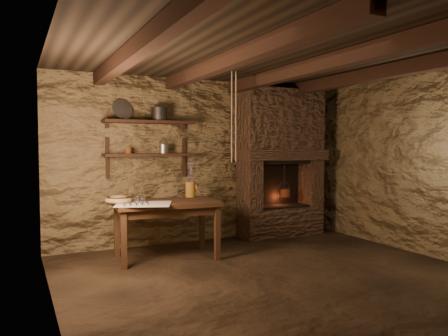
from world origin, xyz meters
name	(u,v)px	position (x,y,z in m)	size (l,w,h in m)	color
floor	(273,275)	(0.00, 0.00, 0.00)	(4.50, 4.50, 0.00)	black
back_wall	(202,161)	(0.00, 2.00, 1.20)	(4.50, 0.04, 2.40)	brown
front_wall	(434,180)	(0.00, -2.00, 1.20)	(4.50, 0.04, 2.40)	brown
left_wall	(52,172)	(-2.25, 0.00, 1.20)	(0.04, 4.00, 2.40)	brown
right_wall	(420,163)	(2.25, 0.00, 1.20)	(0.04, 4.00, 2.40)	brown
ceiling	(274,55)	(0.00, 0.00, 2.40)	(4.50, 4.00, 0.04)	black
beam_far_left	(136,50)	(-1.50, 0.00, 2.31)	(0.14, 3.95, 0.16)	black
beam_mid_left	(233,59)	(-0.50, 0.00, 2.31)	(0.14, 3.95, 0.16)	black
beam_mid_right	(312,67)	(0.50, 0.00, 2.31)	(0.14, 3.95, 0.16)	black
beam_far_right	(379,73)	(1.50, 0.00, 2.31)	(0.14, 3.95, 0.16)	black
shelf_lower	(150,155)	(-0.85, 1.84, 1.30)	(1.25, 0.30, 0.04)	black
shelf_upper	(149,122)	(-0.85, 1.84, 1.75)	(1.25, 0.30, 0.04)	black
hearth	(281,158)	(1.25, 1.77, 1.23)	(1.43, 0.51, 2.30)	#3E2A1F
work_table	(166,228)	(-0.83, 1.20, 0.39)	(1.33, 0.83, 0.73)	#362013
linen_cloth	(144,204)	(-1.15, 1.05, 0.73)	(0.63, 0.51, 0.01)	white
pewter_cutlery_row	(144,203)	(-1.15, 1.03, 0.74)	(0.53, 0.20, 0.01)	#9A978C
drinking_glasses	(143,199)	(-1.13, 1.17, 0.78)	(0.20, 0.06, 0.08)	silver
stoneware_jug	(191,182)	(-0.38, 1.50, 0.93)	(0.16, 0.16, 0.48)	#99651D
wooden_bowl	(119,200)	(-1.41, 1.27, 0.77)	(0.33, 0.33, 0.12)	#9F7B45
iron_stockpot	(159,115)	(-0.71, 1.84, 1.85)	(0.22, 0.22, 0.16)	#292724
tin_pan	(122,110)	(-1.20, 1.94, 1.91)	(0.29, 0.29, 0.04)	gray
small_kettle	(164,149)	(-0.65, 1.84, 1.38)	(0.18, 0.13, 0.19)	gray
rusty_tin	(128,150)	(-1.14, 1.84, 1.36)	(0.09, 0.09, 0.09)	#582C11
red_pot	(284,192)	(1.29, 1.72, 0.69)	(0.22, 0.22, 0.54)	maroon
hanging_ropes	(234,117)	(0.05, 1.05, 1.80)	(0.08, 0.08, 1.20)	beige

